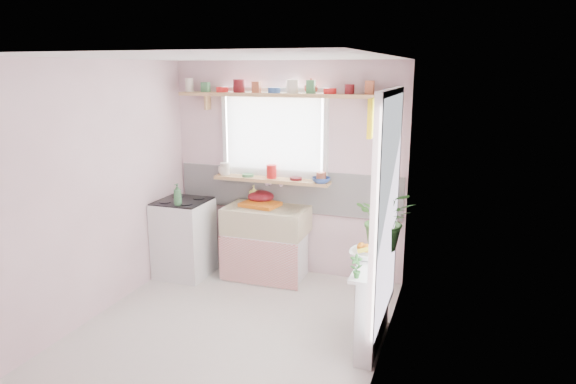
% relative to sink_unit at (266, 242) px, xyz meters
% --- Properties ---
extents(room, '(3.20, 3.20, 3.20)m').
position_rel_sink_unit_xyz_m(room, '(0.81, -0.43, 0.94)').
color(room, silver).
rests_on(room, ground).
extents(sink_unit, '(0.95, 0.65, 1.11)m').
position_rel_sink_unit_xyz_m(sink_unit, '(0.00, 0.00, 0.00)').
color(sink_unit, white).
rests_on(sink_unit, ground).
extents(cooker, '(0.58, 0.58, 0.93)m').
position_rel_sink_unit_xyz_m(cooker, '(-0.95, -0.24, 0.03)').
color(cooker, white).
rests_on(cooker, ground).
extents(radiator_ledge, '(0.22, 0.95, 0.78)m').
position_rel_sink_unit_xyz_m(radiator_ledge, '(1.45, -1.09, -0.03)').
color(radiator_ledge, white).
rests_on(radiator_ledge, ground).
extents(windowsill, '(1.40, 0.22, 0.04)m').
position_rel_sink_unit_xyz_m(windowsill, '(-0.00, 0.19, 0.71)').
color(windowsill, tan).
rests_on(windowsill, room).
extents(pine_shelf, '(2.52, 0.24, 0.04)m').
position_rel_sink_unit_xyz_m(pine_shelf, '(0.15, 0.18, 1.69)').
color(pine_shelf, tan).
rests_on(pine_shelf, room).
extents(shelf_crockery, '(2.47, 0.11, 0.12)m').
position_rel_sink_unit_xyz_m(shelf_crockery, '(0.11, 0.18, 1.76)').
color(shelf_crockery, silver).
rests_on(shelf_crockery, pine_shelf).
extents(sill_crockery, '(1.35, 0.11, 0.12)m').
position_rel_sink_unit_xyz_m(sill_crockery, '(-0.00, 0.19, 0.78)').
color(sill_crockery, silver).
rests_on(sill_crockery, windowsill).
extents(dish_tray, '(0.47, 0.38, 0.04)m').
position_rel_sink_unit_xyz_m(dish_tray, '(-0.09, 0.05, 0.44)').
color(dish_tray, orange).
rests_on(dish_tray, sink_unit).
extents(colander, '(0.41, 0.41, 0.14)m').
position_rel_sink_unit_xyz_m(colander, '(-0.15, 0.21, 0.49)').
color(colander, maroon).
rests_on(colander, sink_unit).
extents(jade_plant, '(0.53, 0.46, 0.58)m').
position_rel_sink_unit_xyz_m(jade_plant, '(1.48, -0.74, 0.64)').
color(jade_plant, '#3A692A').
rests_on(jade_plant, radiator_ledge).
extents(fruit_bowl, '(0.31, 0.31, 0.07)m').
position_rel_sink_unit_xyz_m(fruit_bowl, '(1.36, -1.03, 0.38)').
color(fruit_bowl, white).
rests_on(fruit_bowl, radiator_ledge).
extents(herb_pot, '(0.12, 0.09, 0.19)m').
position_rel_sink_unit_xyz_m(herb_pot, '(1.36, -1.49, 0.44)').
color(herb_pot, '#2E712D').
rests_on(herb_pot, radiator_ledge).
extents(soap_bottle_sink, '(0.10, 0.10, 0.20)m').
position_rel_sink_unit_xyz_m(soap_bottle_sink, '(-0.24, 0.21, 0.52)').
color(soap_bottle_sink, '#F8F96E').
rests_on(soap_bottle_sink, sink_unit).
extents(sill_cup, '(0.15, 0.15, 0.10)m').
position_rel_sink_unit_xyz_m(sill_cup, '(-0.62, 0.19, 0.78)').
color(sill_cup, silver).
rests_on(sill_cup, windowsill).
extents(sill_bowl, '(0.21, 0.21, 0.06)m').
position_rel_sink_unit_xyz_m(sill_bowl, '(0.62, 0.13, 0.76)').
color(sill_bowl, '#2F4D9B').
rests_on(sill_bowl, windowsill).
extents(shelf_vase, '(0.21, 0.21, 0.16)m').
position_rel_sink_unit_xyz_m(shelf_vase, '(0.46, 0.24, 1.79)').
color(shelf_vase, '#AF4736').
rests_on(shelf_vase, pine_shelf).
extents(cooker_bottle, '(0.10, 0.10, 0.24)m').
position_rel_sink_unit_xyz_m(cooker_bottle, '(-0.89, -0.44, 0.60)').
color(cooker_bottle, '#3A7545').
rests_on(cooker_bottle, cooker).
extents(fruit, '(0.20, 0.14, 0.10)m').
position_rel_sink_unit_xyz_m(fruit, '(1.37, -1.03, 0.44)').
color(fruit, orange).
rests_on(fruit, fruit_bowl).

